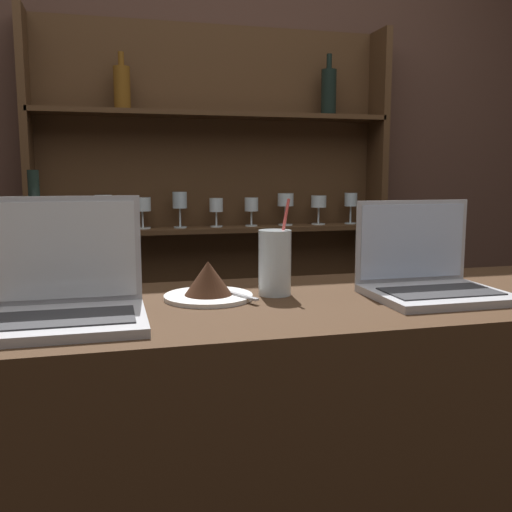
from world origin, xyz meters
The scene contains 8 objects.
bar_counter centered at (0.00, 0.29, 0.51)m, with size 1.76×0.58×1.01m.
back_wall centered at (0.00, 1.61, 1.35)m, with size 7.00×0.06×2.70m.
back_shelf centered at (0.03, 1.53, 1.00)m, with size 1.52×0.18×1.92m.
laptop_near centered at (-0.51, 0.22, 1.06)m, with size 0.30×0.25×0.24m.
laptop_far centered at (0.30, 0.26, 1.06)m, with size 0.30×0.25×0.22m.
cake_plate centered at (-0.21, 0.35, 1.05)m, with size 0.20×0.20×0.09m.
water_glass centered at (-0.05, 0.35, 1.09)m, with size 0.08×0.08×0.23m.
wine_bottle_dark centered at (-0.59, 0.50, 1.12)m, with size 0.08×0.08×0.29m.
Camera 1 is at (-0.42, -0.92, 1.30)m, focal length 40.00 mm.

